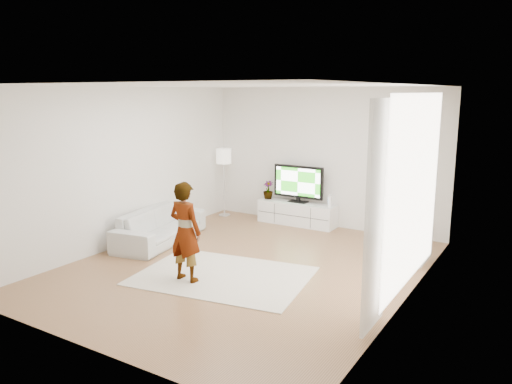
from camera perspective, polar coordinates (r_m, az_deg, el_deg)
The scene contains 17 objects.
floor at distance 7.94m, azimuth -1.35°, elevation -8.60°, with size 6.00×6.00×0.00m, color #966844.
ceiling at distance 7.46m, azimuth -1.46°, elevation 12.05°, with size 6.00×6.00×0.00m, color white.
wall_left at distance 9.16m, azimuth -14.67°, elevation 2.78°, with size 0.02×6.00×2.80m, color silver.
wall_right at distance 6.58m, azimuth 17.19°, elevation -0.64°, with size 0.02×6.00×2.80m, color silver.
wall_back at distance 10.19m, azimuth 7.81°, elevation 3.89°, with size 5.00×0.02×2.80m, color silver.
wall_front at distance 5.37m, azimuth -19.10°, elevation -3.43°, with size 5.00×0.02×2.80m, color silver.
window at distance 6.86m, azimuth 17.69°, elevation 0.24°, with size 0.01×2.60×2.50m, color white.
curtain_near at distance 5.68m, azimuth 13.64°, elevation -2.83°, with size 0.04×0.70×2.60m, color white.
curtain_far at distance 8.15m, azimuth 19.33°, elevation 1.11°, with size 0.04×0.70×2.60m, color white.
media_console at distance 10.40m, azimuth 4.73°, elevation -2.44°, with size 1.65×0.47×0.46m.
television at distance 10.29m, azimuth 4.86°, elevation 1.09°, with size 1.10×0.22×0.76m.
game_console at distance 10.03m, azimuth 8.46°, elevation -1.03°, with size 0.09×0.17×0.23m.
potted_plant at distance 10.63m, azimuth 1.39°, elevation 0.24°, with size 0.21×0.21×0.38m, color #3F7238.
rug at distance 7.59m, azimuth -3.81°, elevation -9.54°, with size 2.50×1.80×0.01m, color beige.
player at distance 7.25m, azimuth -8.09°, elevation -4.50°, with size 0.53×0.35×1.46m, color #334772.
sofa at distance 9.31m, azimuth -10.88°, elevation -3.81°, with size 2.07×0.81×0.61m, color #B6B7B2.
floor_lamp at distance 10.94m, azimuth -3.71°, elevation 3.77°, with size 0.33×0.33×1.49m.
Camera 1 is at (4.06, -6.26, 2.72)m, focal length 35.00 mm.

